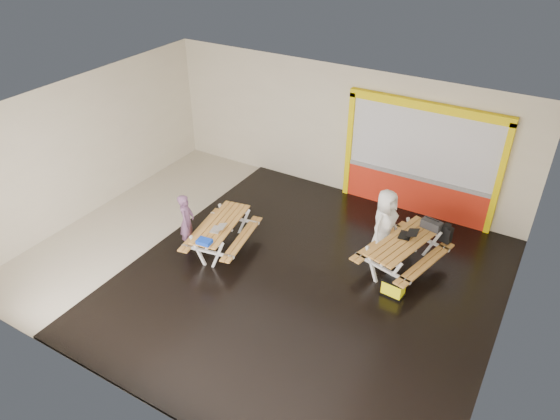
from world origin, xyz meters
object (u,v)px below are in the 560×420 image
Objects in this scene: person_right at (384,224)px; picnic_table_right at (404,247)px; blue_pouch at (204,242)px; backpack at (446,233)px; person_left at (187,221)px; picnic_table_left at (221,229)px; dark_case at (387,260)px; laptop_left at (218,228)px; laptop_right at (408,234)px; toolbox at (431,225)px; fluke_bag at (393,288)px.

picnic_table_right is at bearing -105.32° from person_right.
blue_pouch is 0.70× the size of backpack.
blue_pouch is at bearing -143.44° from person_left.
picnic_table_left is 5.54× the size of dark_case.
laptop_left is (0.79, 0.11, 0.01)m from person_left.
backpack is (0.67, 0.80, 0.12)m from picnic_table_right.
laptop_left is 4.14m from laptop_right.
person_right is at bearing 39.02° from blue_pouch.
toolbox is 1.00× the size of fluke_bag.
laptop_left is at bearing -149.56° from toolbox.
backpack is at bearing 34.81° from blue_pouch.
person_right is 5.52× the size of blue_pouch.
fluke_bag is (3.86, 0.74, -0.56)m from laptop_left.
blue_pouch is at bearing -148.82° from picnic_table_right.
laptop_left is at bearing -150.64° from backpack.
laptop_right is 0.88× the size of fluke_bag.
picnic_table_right is at bearing 31.18° from blue_pouch.
blue_pouch reaches higher than dark_case.
toolbox is at bearing -53.85° from person_right.
blue_pouch is (0.05, -0.55, -0.00)m from laptop_left.
laptop_right is at bearing 22.15° from picnic_table_left.
person_right is 3.97m from blue_pouch.
picnic_table_right is 5.27× the size of backpack.
laptop_right is 0.82m from dark_case.
picnic_table_right reaches higher than fluke_bag.
blue_pouch is at bearing -143.81° from toolbox.
picnic_table_right is at bearing -94.14° from person_left.
person_right is 0.82m from dark_case.
toolbox is at bearing 64.10° from picnic_table_right.
toolbox is (4.06, 2.38, 0.11)m from laptop_left.
laptop_left is (0.11, -0.27, 0.22)m from picnic_table_left.
person_left is 3.10× the size of backpack.
fluke_bag is at bearing -63.15° from dark_case.
toolbox is (0.92, 0.43, 0.06)m from person_right.
picnic_table_right is 1.05m from backpack.
blue_pouch is at bearing -145.19° from backpack.
picnic_table_right reaches higher than picnic_table_left.
laptop_left is 3.97m from fluke_bag.
person_right is 3.69m from laptop_left.
dark_case is at bearing -155.79° from laptop_right.
laptop_right reaches higher than picnic_table_left.
picnic_table_left is at bearing -87.02° from person_left.
person_right reaches higher than toolbox.
blue_pouch is at bearing -161.41° from fluke_bag.
laptop_right is at bearing 26.14° from laptop_left.
picnic_table_right is 1.70× the size of person_left.
picnic_table_left reaches higher than fluke_bag.
dark_case is at bearing 33.67° from blue_pouch.
laptop_right is 4.37m from blue_pouch.
person_right is at bearing -87.97° from person_left.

